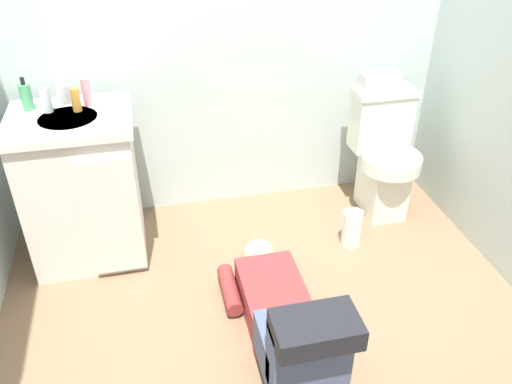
% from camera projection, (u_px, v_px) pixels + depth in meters
% --- Properties ---
extents(ground_plane, '(3.04, 3.07, 0.04)m').
position_uv_depth(ground_plane, '(267.00, 314.00, 2.59)').
color(ground_plane, '#806247').
extents(wall_back, '(2.70, 0.08, 2.40)m').
position_uv_depth(wall_back, '(221.00, 6.00, 2.81)').
color(wall_back, '#B6C6C1').
rests_on(wall_back, ground_plane).
extents(toilet, '(0.36, 0.46, 0.75)m').
position_uv_depth(toilet, '(383.00, 155.00, 3.14)').
color(toilet, silver).
rests_on(toilet, ground_plane).
extents(vanity_cabinet, '(0.60, 0.53, 0.82)m').
position_uv_depth(vanity_cabinet, '(83.00, 187.00, 2.75)').
color(vanity_cabinet, silver).
rests_on(vanity_cabinet, ground_plane).
extents(faucet, '(0.02, 0.02, 0.10)m').
position_uv_depth(faucet, '(68.00, 95.00, 2.62)').
color(faucet, silver).
rests_on(faucet, vanity_cabinet).
extents(person_plumber, '(0.39, 1.06, 0.52)m').
position_uv_depth(person_plumber, '(284.00, 316.00, 2.31)').
color(person_plumber, maroon).
rests_on(person_plumber, ground_plane).
extents(tissue_box, '(0.22, 0.11, 0.10)m').
position_uv_depth(tissue_box, '(379.00, 82.00, 2.98)').
color(tissue_box, silver).
rests_on(tissue_box, toilet).
extents(soap_dispenser, '(0.06, 0.06, 0.17)m').
position_uv_depth(soap_dispenser, '(26.00, 97.00, 2.56)').
color(soap_dispenser, '#46985E').
rests_on(soap_dispenser, vanity_cabinet).
extents(bottle_clear, '(0.05, 0.05, 0.12)m').
position_uv_depth(bottle_clear, '(46.00, 100.00, 2.54)').
color(bottle_clear, silver).
rests_on(bottle_clear, vanity_cabinet).
extents(bottle_white, '(0.05, 0.05, 0.15)m').
position_uv_depth(bottle_white, '(61.00, 91.00, 2.61)').
color(bottle_white, white).
rests_on(bottle_white, vanity_cabinet).
extents(bottle_amber, '(0.04, 0.04, 0.12)m').
position_uv_depth(bottle_amber, '(76.00, 99.00, 2.55)').
color(bottle_amber, '#C78A31').
rests_on(bottle_amber, vanity_cabinet).
extents(bottle_pink, '(0.05, 0.05, 0.14)m').
position_uv_depth(bottle_pink, '(87.00, 92.00, 2.61)').
color(bottle_pink, pink).
rests_on(bottle_pink, vanity_cabinet).
extents(paper_towel_roll, '(0.11, 0.11, 0.21)m').
position_uv_depth(paper_towel_roll, '(352.00, 228.00, 2.96)').
color(paper_towel_roll, white).
rests_on(paper_towel_roll, ground_plane).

